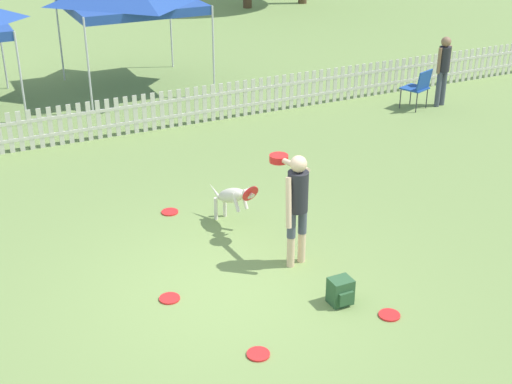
{
  "coord_description": "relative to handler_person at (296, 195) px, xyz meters",
  "views": [
    {
      "loc": [
        -3.1,
        -7.23,
        5.11
      ],
      "look_at": [
        0.91,
        1.04,
        0.77
      ],
      "focal_mm": 50.0,
      "sensor_mm": 36.0,
      "label": 1
    }
  ],
  "objects": [
    {
      "name": "ground_plane",
      "position": [
        -1.11,
        -0.24,
        -1.02
      ],
      "size": [
        240.0,
        240.0,
        0.0
      ],
      "primitive_type": "plane",
      "color": "olive"
    },
    {
      "name": "handler_person",
      "position": [
        0.0,
        0.0,
        0.0
      ],
      "size": [
        0.48,
        1.05,
        1.61
      ],
      "rotation": [
        0.0,
        0.0,
        0.22
      ],
      "color": "beige",
      "rests_on": "ground_plane"
    },
    {
      "name": "leaping_dog",
      "position": [
        -0.32,
        1.33,
        -0.52
      ],
      "size": [
        0.44,
        1.12,
        0.82
      ],
      "rotation": [
        0.0,
        0.0,
        -2.92
      ],
      "color": "beige",
      "rests_on": "ground_plane"
    },
    {
      "name": "frisbee_near_handler",
      "position": [
        -1.88,
        -0.14,
        -1.01
      ],
      "size": [
        0.27,
        0.27,
        0.02
      ],
      "color": "red",
      "rests_on": "ground_plane"
    },
    {
      "name": "frisbee_near_dog",
      "position": [
        -1.05,
        2.17,
        -1.01
      ],
      "size": [
        0.27,
        0.27,
        0.02
      ],
      "color": "red",
      "rests_on": "ground_plane"
    },
    {
      "name": "frisbee_midfield",
      "position": [
        -1.35,
        -1.64,
        -1.01
      ],
      "size": [
        0.27,
        0.27,
        0.02
      ],
      "color": "red",
      "rests_on": "ground_plane"
    },
    {
      "name": "frisbee_far_scatter",
      "position": [
        0.43,
        -1.66,
        -1.01
      ],
      "size": [
        0.27,
        0.27,
        0.02
      ],
      "color": "red",
      "rests_on": "ground_plane"
    },
    {
      "name": "backpack_on_grass",
      "position": [
        0.04,
        -1.16,
        -0.85
      ],
      "size": [
        0.28,
        0.28,
        0.34
      ],
      "color": "#2D5633",
      "rests_on": "ground_plane"
    },
    {
      "name": "picket_fence",
      "position": [
        -1.11,
        5.87,
        -0.62
      ],
      "size": [
        27.84,
        0.04,
        0.8
      ],
      "color": "beige",
      "rests_on": "ground_plane"
    },
    {
      "name": "folding_chair_blue_left",
      "position": [
        5.62,
        4.61,
        -0.47
      ],
      "size": [
        0.64,
        0.65,
        0.9
      ],
      "rotation": [
        0.0,
        0.0,
        3.5
      ],
      "color": "#333338",
      "rests_on": "ground_plane"
    },
    {
      "name": "spectator_standing",
      "position": [
        6.24,
        4.6,
        -0.08
      ],
      "size": [
        0.41,
        0.27,
        1.56
      ],
      "rotation": [
        0.0,
        0.0,
        3.36
      ],
      "color": "#474C5B",
      "rests_on": "ground_plane"
    }
  ]
}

